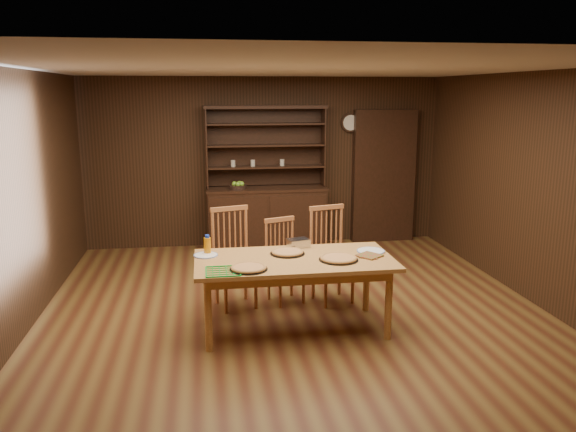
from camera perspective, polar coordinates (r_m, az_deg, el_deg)
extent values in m
plane|color=brown|center=(6.21, 0.80, -9.92)|extent=(6.00, 6.00, 0.00)
plane|color=beige|center=(5.75, 0.88, 14.80)|extent=(6.00, 6.00, 0.00)
plane|color=#3A2012|center=(8.78, -2.40, 5.49)|extent=(5.50, 0.00, 5.50)
plane|color=#3A2012|center=(3.02, 10.35, -8.41)|extent=(5.50, 0.00, 5.50)
plane|color=#3A2012|center=(6.04, -25.85, 1.04)|extent=(0.00, 6.00, 6.00)
plane|color=#3A2012|center=(6.85, 24.20, 2.41)|extent=(0.00, 6.00, 6.00)
cube|color=black|center=(8.67, -2.16, -0.30)|extent=(1.80, 0.50, 0.90)
cube|color=black|center=(8.58, -2.18, 2.76)|extent=(1.84, 0.52, 0.04)
cube|color=black|center=(8.72, -2.39, 7.09)|extent=(1.80, 0.02, 1.20)
cube|color=black|center=(8.52, -8.28, 6.85)|extent=(0.02, 0.32, 1.20)
cube|color=black|center=(8.72, 3.59, 7.08)|extent=(0.02, 0.32, 1.20)
cube|color=black|center=(8.54, -2.31, 11.01)|extent=(1.84, 0.34, 0.05)
cylinder|color=#B5AD99|center=(8.56, -5.61, 5.34)|extent=(0.07, 0.07, 0.10)
cylinder|color=#B5AD99|center=(8.58, -3.60, 5.40)|extent=(0.07, 0.07, 0.10)
cube|color=black|center=(9.12, 9.67, 4.00)|extent=(1.00, 0.18, 2.10)
cylinder|color=black|center=(8.94, 6.35, 9.41)|extent=(0.30, 0.04, 0.30)
cylinder|color=beige|center=(8.91, 6.39, 9.40)|extent=(0.24, 0.01, 0.24)
cube|color=#CB9146|center=(5.60, 0.64, -4.53)|extent=(1.97, 0.98, 0.04)
cylinder|color=#CB9146|center=(5.31, -8.11, -9.94)|extent=(0.07, 0.07, 0.71)
cylinder|color=#CB9146|center=(6.00, -8.20, -7.24)|extent=(0.07, 0.07, 0.71)
cylinder|color=#CB9146|center=(5.58, 10.18, -8.86)|extent=(0.07, 0.07, 0.71)
cylinder|color=#CB9146|center=(6.25, 7.98, -6.43)|extent=(0.07, 0.07, 0.71)
cube|color=#C67544|center=(6.30, -5.34, -5.09)|extent=(0.56, 0.54, 0.04)
cylinder|color=#C67544|center=(6.18, -6.34, -7.87)|extent=(0.04, 0.04, 0.45)
cylinder|color=#C67544|center=(6.48, -7.25, -6.94)|extent=(0.04, 0.04, 0.45)
cylinder|color=#C67544|center=(6.29, -3.29, -7.45)|extent=(0.04, 0.04, 0.45)
cylinder|color=#C67544|center=(6.58, -4.32, -6.56)|extent=(0.04, 0.04, 0.45)
cube|color=#C67544|center=(6.31, -6.01, 0.75)|extent=(0.43, 0.15, 0.05)
cube|color=#C67544|center=(6.43, -0.20, -5.31)|extent=(0.50, 0.49, 0.04)
cylinder|color=#C67544|center=(6.31, -0.80, -7.68)|extent=(0.03, 0.03, 0.38)
cylinder|color=#C67544|center=(6.55, -1.96, -6.93)|extent=(0.03, 0.03, 0.38)
cylinder|color=#C67544|center=(6.45, 1.58, -7.24)|extent=(0.03, 0.03, 0.38)
cylinder|color=#C67544|center=(6.68, 0.36, -6.52)|extent=(0.03, 0.03, 0.38)
cube|color=#C67544|center=(6.42, -0.89, -0.37)|extent=(0.37, 0.16, 0.05)
cube|color=#C67544|center=(6.45, 4.60, -4.75)|extent=(0.54, 0.53, 0.04)
cylinder|color=#C67544|center=(6.31, 3.85, -7.42)|extent=(0.04, 0.04, 0.44)
cylinder|color=#C67544|center=(6.58, 2.58, -6.55)|extent=(0.04, 0.04, 0.44)
cylinder|color=#C67544|center=(6.47, 6.59, -6.99)|extent=(0.04, 0.04, 0.44)
cylinder|color=#C67544|center=(6.73, 5.24, -6.16)|extent=(0.04, 0.04, 0.44)
cube|color=#C67544|center=(6.45, 3.95, 0.88)|extent=(0.42, 0.14, 0.05)
cylinder|color=black|center=(5.26, -4.02, -5.41)|extent=(0.35, 0.35, 0.01)
cylinder|color=tan|center=(5.25, -4.02, -5.26)|extent=(0.33, 0.33, 0.02)
torus|color=#B37B40|center=(5.25, -4.02, -5.26)|extent=(0.33, 0.33, 0.03)
cylinder|color=black|center=(5.56, 5.16, -4.43)|extent=(0.39, 0.39, 0.01)
cylinder|color=tan|center=(5.56, 5.16, -4.28)|extent=(0.36, 0.36, 0.02)
torus|color=#B37B40|center=(5.56, 5.16, -4.28)|extent=(0.36, 0.36, 0.03)
cylinder|color=black|center=(5.74, -0.06, -3.82)|extent=(0.35, 0.35, 0.01)
cylinder|color=tan|center=(5.74, -0.06, -3.68)|extent=(0.32, 0.32, 0.02)
torus|color=#B37B40|center=(5.74, -0.06, -3.68)|extent=(0.33, 0.33, 0.03)
cylinder|color=white|center=(5.73, -8.35, -3.97)|extent=(0.24, 0.24, 0.01)
torus|color=#3852A9|center=(5.73, -8.35, -3.95)|extent=(0.24, 0.24, 0.01)
cylinder|color=white|center=(5.88, 8.40, -3.55)|extent=(0.29, 0.29, 0.01)
torus|color=#3852A9|center=(5.88, 8.41, -3.53)|extent=(0.29, 0.29, 0.01)
cube|color=white|center=(5.99, 1.04, -2.76)|extent=(0.25, 0.21, 0.09)
cylinder|color=orange|center=(5.78, -8.19, -3.03)|extent=(0.07, 0.07, 0.17)
cylinder|color=#1634B5|center=(5.75, -8.22, -2.06)|extent=(0.04, 0.04, 0.03)
cube|color=red|center=(5.72, 8.26, -4.01)|extent=(0.30, 0.30, 0.02)
cube|color=red|center=(5.71, 8.26, -4.04)|extent=(0.24, 0.24, 0.01)
cylinder|color=black|center=(8.48, -5.13, 2.95)|extent=(0.26, 0.26, 0.06)
sphere|color=#80B22F|center=(8.47, -5.48, 3.27)|extent=(0.08, 0.08, 0.08)
sphere|color=#80B22F|center=(8.51, -4.95, 3.32)|extent=(0.08, 0.08, 0.08)
sphere|color=#80B22F|center=(8.43, -5.12, 3.23)|extent=(0.08, 0.08, 0.08)
sphere|color=#80B22F|center=(8.46, -4.72, 3.27)|extent=(0.08, 0.08, 0.08)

